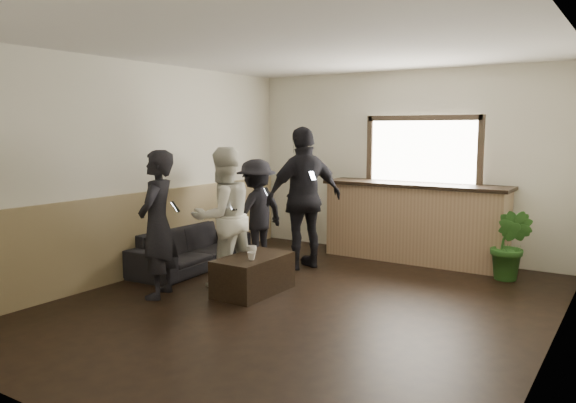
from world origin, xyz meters
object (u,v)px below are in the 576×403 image
Objects in this scene: person_b at (223,217)px; person_d at (304,198)px; sofa at (192,248)px; cup_a at (252,249)px; person_a at (157,224)px; coffee_table at (253,274)px; bar_counter at (415,217)px; potted_plant at (511,245)px; person_c at (256,211)px; cup_b at (252,256)px.

person_b is 1.36m from person_d.
sofa is 0.97× the size of person_d.
person_b is at bearing -172.23° from cup_a.
coffee_table is at bearing 106.75° from person_a.
bar_counter reaches higher than cup_a.
potted_plant is (1.43, -0.42, -0.18)m from bar_counter.
person_d is (-0.12, 1.37, 0.76)m from coffee_table.
sofa is 1.06m from person_c.
potted_plant is (2.35, 2.36, -0.02)m from cup_b.
potted_plant is at bearing -70.53° from sofa.
sofa is 1.39m from cup_a.
cup_b is 0.06× the size of person_b.
cup_a is 0.08× the size of person_c.
person_b is (0.92, -0.43, 0.58)m from sofa.
person_d is at bearing -162.10° from potted_plant.
person_b is at bearing 12.41° from person_d.
person_d is at bearing 137.50° from person_a.
cup_a is 0.35m from cup_b.
person_c is (0.58, 0.74, 0.47)m from sofa.
person_c reaches higher than cup_a.
person_a is (-0.93, -0.55, 0.36)m from cup_b.
person_b is (0.33, 0.78, 0.01)m from person_a.
sofa is 1.93× the size of coffee_table.
potted_plant is 0.47× the size of person_d.
person_b is at bearing 158.86° from cup_b.
person_d reaches higher than sofa.
person_d is at bearing -60.63° from sofa.
cup_a is at bearing 29.47° from person_d.
bar_counter is at bearing 136.16° from person_c.
person_a is at bearing -139.70° from coffee_table.
person_b reaches higher than cup_b.
person_a is at bearing 10.13° from person_d.
sofa is 1.17m from person_b.
cup_b is 0.05× the size of person_d.
coffee_table is at bearing -113.43° from sofa.
coffee_table is 1.60m from person_c.
cup_b is 3.33m from potted_plant.
person_b is (-2.95, -2.12, 0.39)m from potted_plant.
person_a is (-3.28, -2.91, 0.38)m from potted_plant.
person_a is at bearing -3.82° from person_b.
coffee_table is 1.26m from person_a.
coffee_table is at bearing 44.15° from person_c.
sofa is 1.11× the size of person_b.
coffee_table is at bearing 34.16° from person_d.
sofa is at bearing 164.25° from cup_a.
person_c is 0.77× the size of person_d.
coffee_table is 0.82m from person_b.
bar_counter reaches higher than person_d.
person_c is (-0.02, 1.95, -0.10)m from person_a.
cup_b is 1.62m from person_d.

